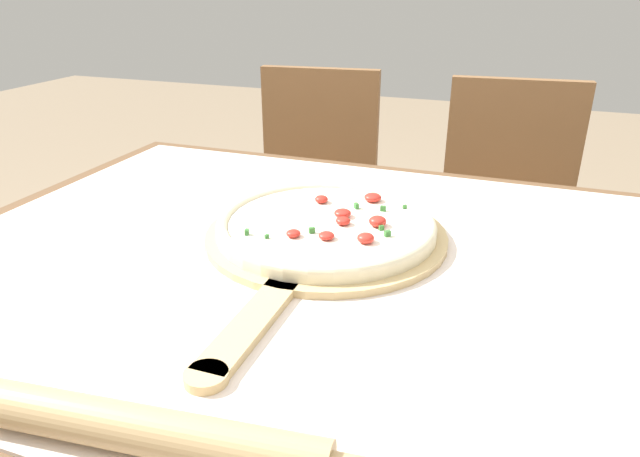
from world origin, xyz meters
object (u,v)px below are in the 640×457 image
at_px(pizza_peel, 322,240).
at_px(pizza, 327,224).
at_px(rolling_pin, 150,431).
at_px(chair_right, 505,213).
at_px(chair_left, 313,189).

distance_m(pizza_peel, pizza, 0.03).
xyz_separation_m(pizza, rolling_pin, (0.00, -0.49, -0.00)).
relative_size(pizza_peel, chair_right, 0.71).
bearing_deg(pizza_peel, chair_right, 71.96).
xyz_separation_m(pizza_peel, chair_right, (0.27, 0.83, -0.24)).
height_order(pizza, chair_left, chair_left).
bearing_deg(chair_left, chair_right, -6.13).
bearing_deg(rolling_pin, chair_right, 78.38).
xyz_separation_m(rolling_pin, chair_left, (-0.33, 1.31, -0.26)).
height_order(pizza_peel, rolling_pin, rolling_pin).
height_order(rolling_pin, chair_right, chair_right).
bearing_deg(chair_right, rolling_pin, -106.61).
distance_m(pizza_peel, rolling_pin, 0.47).
distance_m(rolling_pin, chair_right, 1.36).
bearing_deg(rolling_pin, pizza_peel, 90.34).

